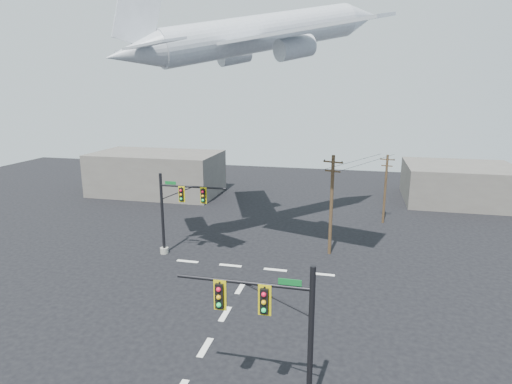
% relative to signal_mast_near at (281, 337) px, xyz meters
% --- Properties ---
extents(ground, '(120.00, 120.00, 0.00)m').
position_rel_signal_mast_near_xyz_m(ground, '(-5.29, 4.21, -4.07)').
color(ground, black).
rests_on(ground, ground).
extents(lane_markings, '(14.00, 21.20, 0.01)m').
position_rel_signal_mast_near_xyz_m(lane_markings, '(-5.29, 9.55, -4.06)').
color(lane_markings, white).
rests_on(lane_markings, ground).
extents(signal_mast_near, '(6.66, 0.84, 7.66)m').
position_rel_signal_mast_near_xyz_m(signal_mast_near, '(0.00, 0.00, 0.00)').
color(signal_mast_near, gray).
rests_on(signal_mast_near, ground).
extents(signal_mast_far, '(6.55, 0.84, 7.65)m').
position_rel_signal_mast_near_xyz_m(signal_mast_far, '(-12.84, 17.49, -0.01)').
color(signal_mast_far, gray).
rests_on(signal_mast_far, ground).
extents(utility_pole_a, '(1.80, 0.73, 9.30)m').
position_rel_signal_mast_near_xyz_m(utility_pole_a, '(0.94, 21.02, 0.79)').
color(utility_pole_a, '#49341F').
rests_on(utility_pole_a, ground).
extents(utility_pole_b, '(1.58, 0.46, 7.90)m').
position_rel_signal_mast_near_xyz_m(utility_pole_b, '(6.32, 31.92, 0.06)').
color(utility_pole_b, '#49341F').
rests_on(utility_pole_b, ground).
extents(power_lines, '(6.94, 10.91, 0.03)m').
position_rel_signal_mast_near_xyz_m(power_lines, '(3.63, 26.47, 3.90)').
color(power_lines, black).
extents(airliner, '(23.21, 23.58, 8.14)m').
position_rel_signal_mast_near_xyz_m(airliner, '(-5.70, 21.92, 15.66)').
color(airliner, silver).
extents(building_left, '(18.00, 10.00, 6.00)m').
position_rel_signal_mast_near_xyz_m(building_left, '(-25.29, 39.21, -1.07)').
color(building_left, '#605C55').
rests_on(building_left, ground).
extents(building_right, '(14.00, 12.00, 5.00)m').
position_rel_signal_mast_near_xyz_m(building_right, '(16.71, 44.21, -1.57)').
color(building_right, '#605C55').
rests_on(building_right, ground).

